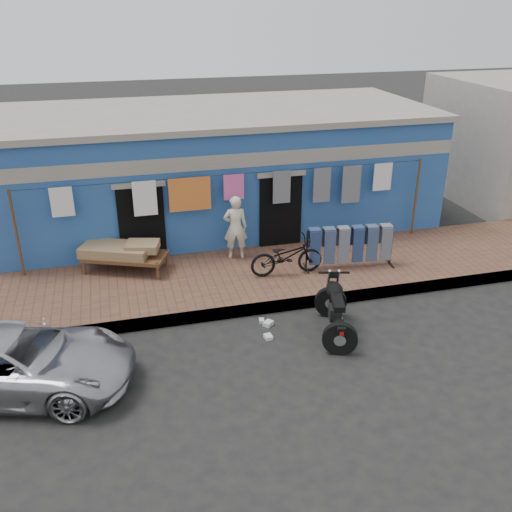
{
  "coord_description": "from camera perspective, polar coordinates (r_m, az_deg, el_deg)",
  "views": [
    {
      "loc": [
        -2.8,
        -8.63,
        6.17
      ],
      "look_at": [
        0.0,
        2.0,
        1.15
      ],
      "focal_mm": 40.0,
      "sensor_mm": 36.0,
      "label": 1
    }
  ],
  "objects": [
    {
      "name": "ground",
      "position": [
        10.97,
        2.7,
        -9.7
      ],
      "size": [
        80.0,
        80.0,
        0.0
      ],
      "primitive_type": "plane",
      "color": "black",
      "rests_on": "ground"
    },
    {
      "name": "sidewalk",
      "position": [
        13.4,
        -1.09,
        -2.27
      ],
      "size": [
        28.0,
        3.0,
        0.25
      ],
      "primitive_type": "cube",
      "color": "brown",
      "rests_on": "ground"
    },
    {
      "name": "curb",
      "position": [
        12.17,
        0.54,
        -5.25
      ],
      "size": [
        28.0,
        0.1,
        0.25
      ],
      "primitive_type": "cube",
      "color": "gray",
      "rests_on": "ground"
    },
    {
      "name": "building",
      "position": [
        16.49,
        -4.48,
        8.69
      ],
      "size": [
        12.2,
        5.2,
        3.36
      ],
      "color": "#244D94",
      "rests_on": "ground"
    },
    {
      "name": "clothesline",
      "position": [
        13.95,
        -1.28,
        6.26
      ],
      "size": [
        10.06,
        0.06,
        2.1
      ],
      "color": "brown",
      "rests_on": "sidewalk"
    },
    {
      "name": "car",
      "position": [
        10.59,
        -23.13,
        -9.57
      ],
      "size": [
        4.47,
        2.9,
        1.16
      ],
      "primitive_type": "imported",
      "rotation": [
        0.0,
        0.0,
        1.3
      ],
      "color": "#BABABF",
      "rests_on": "ground"
    },
    {
      "name": "seated_person",
      "position": [
        13.88,
        -2.08,
        2.89
      ],
      "size": [
        0.62,
        0.46,
        1.6
      ],
      "primitive_type": "imported",
      "rotation": [
        0.0,
        0.0,
        3.01
      ],
      "color": "beige",
      "rests_on": "sidewalk"
    },
    {
      "name": "bicycle",
      "position": [
        13.14,
        3.1,
        0.38
      ],
      "size": [
        1.7,
        0.61,
        1.1
      ],
      "primitive_type": "imported",
      "rotation": [
        0.0,
        0.0,
        1.57
      ],
      "color": "black",
      "rests_on": "sidewalk"
    },
    {
      "name": "motorcycle",
      "position": [
        11.36,
        7.97,
        -5.25
      ],
      "size": [
        1.48,
        2.07,
        1.14
      ],
      "primitive_type": null,
      "rotation": [
        0.0,
        0.0,
        -0.25
      ],
      "color": "black",
      "rests_on": "ground"
    },
    {
      "name": "charpoy",
      "position": [
        13.73,
        -12.93,
        -0.09
      ],
      "size": [
        2.71,
        2.41,
        0.68
      ],
      "primitive_type": null,
      "rotation": [
        0.0,
        0.0,
        -0.4
      ],
      "color": "brown",
      "rests_on": "sidewalk"
    },
    {
      "name": "jeans_rack",
      "position": [
        13.68,
        9.34,
        0.98
      ],
      "size": [
        2.29,
        0.92,
        1.05
      ],
      "primitive_type": null,
      "rotation": [
        0.0,
        0.0,
        -0.11
      ],
      "color": "black",
      "rests_on": "sidewalk"
    },
    {
      "name": "litter_a",
      "position": [
        11.8,
        1.24,
        -6.76
      ],
      "size": [
        0.25,
        0.24,
        0.09
      ],
      "primitive_type": "cube",
      "rotation": [
        0.0,
        0.0,
        0.7
      ],
      "color": "silver",
      "rests_on": "ground"
    },
    {
      "name": "litter_b",
      "position": [
        11.9,
        0.56,
        -6.49
      ],
      "size": [
        0.14,
        0.16,
        0.07
      ],
      "primitive_type": "cube",
      "rotation": [
        0.0,
        0.0,
        1.33
      ],
      "color": "silver",
      "rests_on": "ground"
    },
    {
      "name": "litter_c",
      "position": [
        11.38,
        1.23,
        -8.08
      ],
      "size": [
        0.16,
        0.19,
        0.07
      ],
      "primitive_type": "cube",
      "rotation": [
        0.0,
        0.0,
        1.65
      ],
      "color": "silver",
      "rests_on": "ground"
    }
  ]
}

